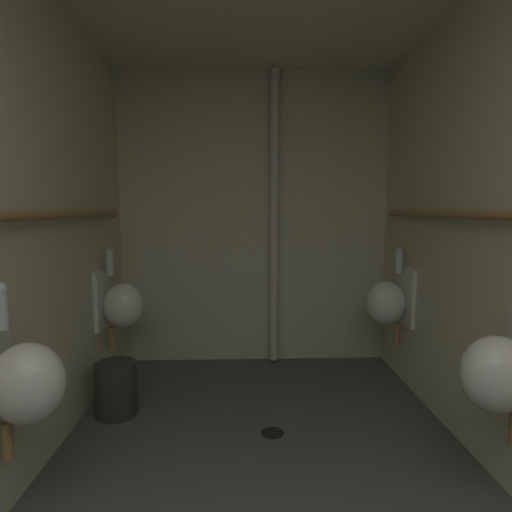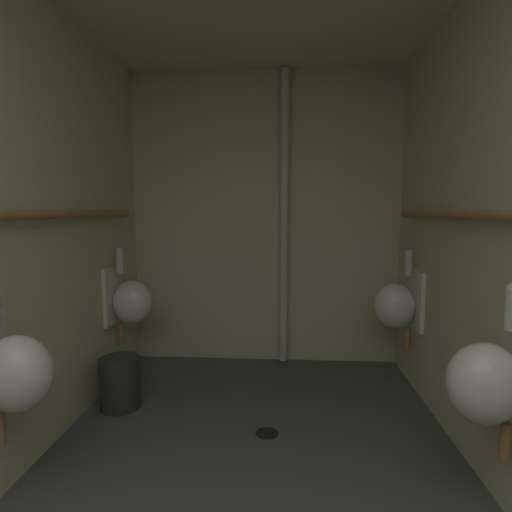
{
  "view_description": "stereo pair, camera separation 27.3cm",
  "coord_description": "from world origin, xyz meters",
  "px_view_note": "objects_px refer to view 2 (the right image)",
  "views": [
    {
      "loc": [
        -0.11,
        0.27,
        1.35
      ],
      "look_at": [
        -0.02,
        2.98,
        1.05
      ],
      "focal_mm": 29.05,
      "sensor_mm": 36.0,
      "label": 1
    },
    {
      "loc": [
        0.16,
        0.27,
        1.35
      ],
      "look_at": [
        -0.02,
        2.98,
        1.05
      ],
      "focal_mm": 29.05,
      "sensor_mm": 36.0,
      "label": 2
    }
  ],
  "objects_px": {
    "urinal_right_mid": "(490,381)",
    "floor_drain": "(267,433)",
    "standpipe_back_wall": "(284,220)",
    "urinal_left_far": "(130,301)",
    "urinal_left_mid": "(13,371)",
    "waste_bin": "(120,383)",
    "urinal_right_far": "(398,304)"
  },
  "relations": [
    {
      "from": "urinal_right_mid",
      "to": "floor_drain",
      "type": "bearing_deg",
      "value": 144.17
    },
    {
      "from": "standpipe_back_wall",
      "to": "urinal_left_far",
      "type": "bearing_deg",
      "value": -157.42
    },
    {
      "from": "urinal_left_mid",
      "to": "urinal_right_mid",
      "type": "xyz_separation_m",
      "value": [
        2.03,
        0.03,
        0.0
      ]
    },
    {
      "from": "floor_drain",
      "to": "waste_bin",
      "type": "xyz_separation_m",
      "value": [
        -1.02,
        0.27,
        0.17
      ]
    },
    {
      "from": "urinal_right_far",
      "to": "urinal_left_far",
      "type": "bearing_deg",
      "value": -179.36
    },
    {
      "from": "urinal_left_far",
      "to": "standpipe_back_wall",
      "type": "relative_size",
      "value": 0.3
    },
    {
      "from": "urinal_right_far",
      "to": "standpipe_back_wall",
      "type": "xyz_separation_m",
      "value": [
        -0.85,
        0.47,
        0.61
      ]
    },
    {
      "from": "urinal_right_far",
      "to": "waste_bin",
      "type": "xyz_separation_m",
      "value": [
        -1.96,
        -0.43,
        -0.48
      ]
    },
    {
      "from": "urinal_right_far",
      "to": "standpipe_back_wall",
      "type": "distance_m",
      "value": 1.15
    },
    {
      "from": "waste_bin",
      "to": "floor_drain",
      "type": "bearing_deg",
      "value": -14.97
    },
    {
      "from": "floor_drain",
      "to": "waste_bin",
      "type": "distance_m",
      "value": 1.07
    },
    {
      "from": "urinal_left_far",
      "to": "floor_drain",
      "type": "height_order",
      "value": "urinal_left_far"
    },
    {
      "from": "urinal_right_far",
      "to": "waste_bin",
      "type": "bearing_deg",
      "value": -167.57
    },
    {
      "from": "urinal_left_far",
      "to": "floor_drain",
      "type": "xyz_separation_m",
      "value": [
        1.09,
        -0.68,
        -0.65
      ]
    },
    {
      "from": "standpipe_back_wall",
      "to": "floor_drain",
      "type": "xyz_separation_m",
      "value": [
        -0.1,
        -1.17,
        -1.26
      ]
    },
    {
      "from": "urinal_right_mid",
      "to": "urinal_right_far",
      "type": "height_order",
      "value": "same"
    },
    {
      "from": "urinal_right_mid",
      "to": "standpipe_back_wall",
      "type": "distance_m",
      "value": 2.13
    },
    {
      "from": "urinal_right_mid",
      "to": "waste_bin",
      "type": "bearing_deg",
      "value": 154.08
    },
    {
      "from": "urinal_right_far",
      "to": "floor_drain",
      "type": "bearing_deg",
      "value": -143.23
    },
    {
      "from": "urinal_left_mid",
      "to": "standpipe_back_wall",
      "type": "xyz_separation_m",
      "value": [
        1.18,
        1.88,
        0.61
      ]
    },
    {
      "from": "urinal_left_far",
      "to": "standpipe_back_wall",
      "type": "bearing_deg",
      "value": 22.58
    },
    {
      "from": "urinal_left_mid",
      "to": "floor_drain",
      "type": "distance_m",
      "value": 1.45
    },
    {
      "from": "urinal_right_mid",
      "to": "waste_bin",
      "type": "distance_m",
      "value": 2.23
    },
    {
      "from": "urinal_left_mid",
      "to": "floor_drain",
      "type": "xyz_separation_m",
      "value": [
        1.09,
        0.71,
        -0.65
      ]
    },
    {
      "from": "urinal_left_mid",
      "to": "standpipe_back_wall",
      "type": "relative_size",
      "value": 0.3
    },
    {
      "from": "waste_bin",
      "to": "urinal_left_far",
      "type": "bearing_deg",
      "value": 99.56
    },
    {
      "from": "urinal_left_far",
      "to": "urinal_right_far",
      "type": "distance_m",
      "value": 2.03
    },
    {
      "from": "floor_drain",
      "to": "urinal_right_mid",
      "type": "bearing_deg",
      "value": -35.83
    },
    {
      "from": "urinal_right_far",
      "to": "urinal_right_mid",
      "type": "bearing_deg",
      "value": -90.0
    },
    {
      "from": "urinal_left_mid",
      "to": "waste_bin",
      "type": "relative_size",
      "value": 2.16
    },
    {
      "from": "urinal_left_far",
      "to": "urinal_right_mid",
      "type": "relative_size",
      "value": 1.0
    },
    {
      "from": "urinal_left_far",
      "to": "floor_drain",
      "type": "distance_m",
      "value": 1.44
    }
  ]
}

